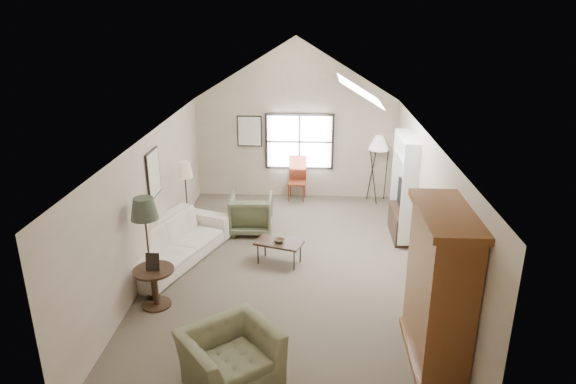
{
  "coord_description": "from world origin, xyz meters",
  "views": [
    {
      "loc": [
        0.46,
        -8.51,
        4.65
      ],
      "look_at": [
        0.0,
        0.4,
        1.4
      ],
      "focal_mm": 32.0,
      "sensor_mm": 36.0,
      "label": 1
    }
  ],
  "objects_px": {
    "armoire": "(439,287)",
    "side_chair": "(297,179)",
    "coffee_table": "(279,252)",
    "side_table": "(155,287)",
    "armchair_near": "(230,357)",
    "sofa": "(174,242)",
    "armchair_far": "(251,213)"
  },
  "relations": [
    {
      "from": "armoire",
      "to": "coffee_table",
      "type": "xyz_separation_m",
      "value": [
        -2.34,
        2.66,
        -0.88
      ]
    },
    {
      "from": "sofa",
      "to": "side_table",
      "type": "xyz_separation_m",
      "value": [
        0.1,
        -1.6,
        -0.05
      ]
    },
    {
      "from": "side_table",
      "to": "side_chair",
      "type": "height_order",
      "value": "side_chair"
    },
    {
      "from": "armoire",
      "to": "armchair_far",
      "type": "height_order",
      "value": "armoire"
    },
    {
      "from": "side_chair",
      "to": "armchair_far",
      "type": "bearing_deg",
      "value": -110.28
    },
    {
      "from": "armchair_near",
      "to": "armchair_far",
      "type": "distance_m",
      "value": 4.77
    },
    {
      "from": "armchair_far",
      "to": "side_chair",
      "type": "distance_m",
      "value": 2.21
    },
    {
      "from": "armchair_far",
      "to": "coffee_table",
      "type": "xyz_separation_m",
      "value": [
        0.71,
        -1.44,
        -0.2
      ]
    },
    {
      "from": "sofa",
      "to": "side_table",
      "type": "height_order",
      "value": "sofa"
    },
    {
      "from": "side_table",
      "to": "sofa",
      "type": "bearing_deg",
      "value": 93.58
    },
    {
      "from": "sofa",
      "to": "armchair_near",
      "type": "distance_m",
      "value": 3.71
    },
    {
      "from": "side_table",
      "to": "coffee_table",
      "type": "bearing_deg",
      "value": 39.51
    },
    {
      "from": "armoire",
      "to": "side_table",
      "type": "distance_m",
      "value": 4.46
    },
    {
      "from": "armchair_near",
      "to": "armchair_far",
      "type": "xyz_separation_m",
      "value": [
        -0.3,
        4.76,
        0.05
      ]
    },
    {
      "from": "armchair_near",
      "to": "sofa",
      "type": "bearing_deg",
      "value": 76.51
    },
    {
      "from": "side_table",
      "to": "side_chair",
      "type": "xyz_separation_m",
      "value": [
        2.13,
        5.02,
        0.22
      ]
    },
    {
      "from": "armoire",
      "to": "side_chair",
      "type": "relative_size",
      "value": 1.99
    },
    {
      "from": "armoire",
      "to": "side_chair",
      "type": "distance_m",
      "value": 6.48
    },
    {
      "from": "coffee_table",
      "to": "armchair_near",
      "type": "bearing_deg",
      "value": -96.94
    },
    {
      "from": "coffee_table",
      "to": "side_table",
      "type": "relative_size",
      "value": 1.31
    },
    {
      "from": "side_table",
      "to": "armchair_near",
      "type": "bearing_deg",
      "value": -49.0
    },
    {
      "from": "sofa",
      "to": "side_table",
      "type": "distance_m",
      "value": 1.6
    },
    {
      "from": "armchair_near",
      "to": "coffee_table",
      "type": "height_order",
      "value": "armchair_near"
    },
    {
      "from": "armchair_far",
      "to": "sofa",
      "type": "bearing_deg",
      "value": 45.15
    },
    {
      "from": "armoire",
      "to": "side_table",
      "type": "relative_size",
      "value": 3.31
    },
    {
      "from": "armoire",
      "to": "side_table",
      "type": "height_order",
      "value": "armoire"
    },
    {
      "from": "armoire",
      "to": "side_chair",
      "type": "height_order",
      "value": "armoire"
    },
    {
      "from": "armchair_near",
      "to": "coffee_table",
      "type": "bearing_deg",
      "value": 43.8
    },
    {
      "from": "armchair_near",
      "to": "armchair_far",
      "type": "bearing_deg",
      "value": 54.35
    },
    {
      "from": "sofa",
      "to": "side_chair",
      "type": "bearing_deg",
      "value": -12.76
    },
    {
      "from": "armchair_far",
      "to": "side_table",
      "type": "relative_size",
      "value": 1.39
    },
    {
      "from": "armchair_near",
      "to": "side_chair",
      "type": "distance_m",
      "value": 6.8
    }
  ]
}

